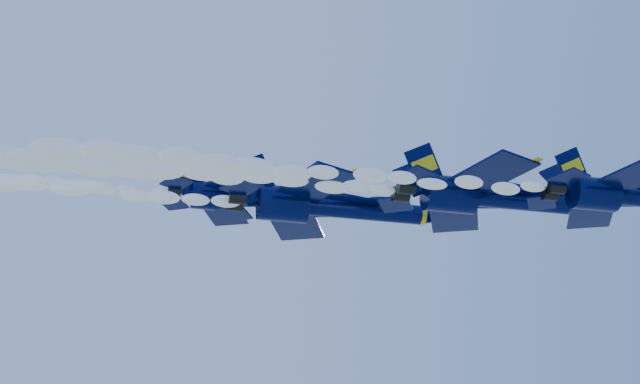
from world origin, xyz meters
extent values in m
ellipsoid|color=#010735|center=(10.10, -11.41, 148.55)|extent=(1.36, 2.36, 5.59)
cube|color=#010735|center=(11.67, -14.90, 148.59)|extent=(4.68, 5.55, 0.16)
cube|color=#010735|center=(11.67, -7.92, 148.59)|extent=(4.68, 5.55, 0.16)
cube|color=yellow|center=(12.89, -7.92, 148.68)|extent=(2.10, 4.37, 0.09)
cube|color=#010735|center=(8.18, -12.32, 149.90)|extent=(2.84, 0.90, 3.06)
cube|color=#010735|center=(8.18, -10.49, 149.90)|extent=(2.84, 0.90, 3.06)
cylinder|color=black|center=(7.04, -11.97, 148.50)|extent=(1.05, 0.96, 0.96)
cylinder|color=black|center=(7.04, -10.84, 148.50)|extent=(1.05, 0.96, 0.96)
cube|color=yellow|center=(12.98, -11.41, 149.27)|extent=(9.60, 0.31, 0.07)
ellipsoid|color=white|center=(-10.58, -11.41, 148.29)|extent=(34.38, 1.58, 1.42)
cylinder|color=#010735|center=(9.69, -2.47, 151.94)|extent=(9.76, 1.63, 1.63)
ellipsoid|color=#010735|center=(2.86, -2.47, 151.89)|extent=(1.69, 2.93, 6.94)
cone|color=#010735|center=(15.98, -2.47, 151.94)|extent=(2.82, 1.63, 1.63)
cylinder|color=yellow|center=(14.68, -2.47, 151.94)|extent=(0.38, 1.69, 1.69)
ellipsoid|color=black|center=(11.53, -2.47, 152.76)|extent=(3.90, 1.27, 1.07)
cube|color=yellow|center=(11.53, -2.47, 152.43)|extent=(4.55, 1.08, 0.20)
cube|color=#010735|center=(4.81, -6.80, 151.94)|extent=(5.81, 6.89, 0.20)
cube|color=#010735|center=(4.81, 1.87, 151.94)|extent=(5.81, 6.89, 0.20)
cube|color=yellow|center=(6.33, -6.80, 152.05)|extent=(2.61, 5.43, 0.11)
cube|color=yellow|center=(6.33, 1.87, 152.05)|extent=(2.61, 5.43, 0.11)
cube|color=#010735|center=(0.47, -3.61, 153.57)|extent=(3.53, 1.12, 3.80)
cube|color=#010735|center=(0.47, -1.33, 153.57)|extent=(3.53, 1.12, 3.80)
cylinder|color=black|center=(-0.94, -3.17, 151.84)|extent=(1.30, 1.19, 1.19)
cylinder|color=black|center=(-0.94, -1.76, 151.84)|extent=(1.30, 1.19, 1.19)
cube|color=yellow|center=(6.44, -2.47, 152.79)|extent=(11.93, 0.38, 0.09)
ellipsoid|color=white|center=(-18.67, -2.47, 151.63)|extent=(34.38, 1.96, 1.77)
cylinder|color=#010735|center=(-2.30, 4.33, 152.99)|extent=(10.06, 1.68, 1.68)
ellipsoid|color=#010735|center=(-9.34, 4.33, 152.94)|extent=(1.74, 3.02, 7.15)
cone|color=#010735|center=(4.18, 4.33, 152.99)|extent=(2.91, 1.68, 1.68)
cylinder|color=yellow|center=(2.84, 4.33, 152.99)|extent=(0.39, 1.74, 1.74)
ellipsoid|color=black|center=(-0.40, 4.33, 153.83)|extent=(4.02, 1.31, 1.11)
cube|color=yellow|center=(-0.40, 4.33, 153.49)|extent=(4.69, 1.12, 0.20)
cube|color=#010735|center=(-7.33, -0.14, 152.99)|extent=(5.99, 7.10, 0.20)
cube|color=#010735|center=(-7.33, 8.80, 152.99)|extent=(5.99, 7.10, 0.20)
cube|color=yellow|center=(-5.76, -0.14, 153.10)|extent=(2.69, 5.60, 0.11)
cube|color=yellow|center=(-5.76, 8.80, 153.10)|extent=(2.69, 5.60, 0.11)
cube|color=#010735|center=(-11.80, 3.16, 154.67)|extent=(3.64, 1.15, 3.92)
cube|color=#010735|center=(-11.80, 5.50, 154.67)|extent=(3.64, 1.15, 3.92)
cylinder|color=black|center=(-13.25, 3.60, 152.88)|extent=(1.34, 1.23, 1.23)
cylinder|color=black|center=(-13.25, 5.06, 152.88)|extent=(1.34, 1.23, 1.23)
cube|color=yellow|center=(-5.65, 4.33, 153.86)|extent=(12.29, 0.39, 0.09)
ellipsoid|color=white|center=(-31.00, 4.33, 152.67)|extent=(34.38, 2.02, 1.82)
cylinder|color=#010735|center=(-8.66, 12.06, 156.69)|extent=(8.69, 1.45, 1.45)
ellipsoid|color=#010735|center=(-14.74, 12.06, 156.64)|extent=(1.51, 2.61, 6.18)
cone|color=#010735|center=(-3.06, 12.06, 156.69)|extent=(2.51, 1.45, 1.45)
cylinder|color=yellow|center=(-4.22, 12.06, 156.69)|extent=(0.34, 1.51, 1.51)
ellipsoid|color=black|center=(-7.02, 12.06, 157.41)|extent=(3.47, 1.13, 0.96)
cube|color=yellow|center=(-7.02, 12.06, 157.12)|extent=(4.05, 0.97, 0.17)
cube|color=#010735|center=(-13.00, 8.20, 156.69)|extent=(5.17, 6.13, 0.17)
cube|color=#010735|center=(-13.00, 15.92, 156.69)|extent=(5.17, 6.13, 0.17)
cube|color=yellow|center=(-11.65, 8.20, 156.78)|extent=(2.33, 4.83, 0.10)
cube|color=yellow|center=(-11.65, 15.92, 156.78)|extent=(2.33, 4.83, 0.10)
cube|color=#010735|center=(-16.86, 11.05, 158.13)|extent=(3.14, 0.99, 3.38)
cube|color=#010735|center=(-16.86, 13.07, 158.13)|extent=(3.14, 0.99, 3.38)
cylinder|color=black|center=(-18.11, 11.43, 156.59)|extent=(1.16, 1.06, 1.06)
cylinder|color=black|center=(-18.11, 12.69, 156.59)|extent=(1.16, 1.06, 1.06)
cube|color=yellow|center=(-11.55, 12.06, 157.44)|extent=(10.62, 0.34, 0.08)
camera|label=1|loc=(-20.41, -62.55, 122.15)|focal=50.00mm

